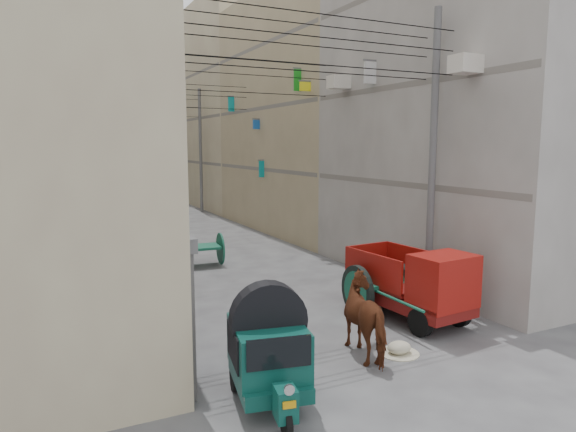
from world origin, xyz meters
TOP-DOWN VIEW (x-y plane):
  - building_row_left at (-8.00, 34.13)m, footprint 8.00×62.00m
  - building_row_right at (8.00, 34.13)m, footprint 8.00×62.00m
  - end_cap_building at (0.00, 66.00)m, footprint 22.00×10.00m
  - shutters_left at (-3.92, 10.38)m, footprint 0.18×14.40m
  - signboards at (-0.01, 21.66)m, footprint 8.22×40.52m
  - ac_units at (3.65, 7.67)m, footprint 0.70×6.55m
  - utility_poles at (0.00, 17.00)m, footprint 7.40×22.20m
  - overhead_cables at (0.00, 14.40)m, footprint 7.40×22.52m
  - auto_rickshaw at (-2.75, 2.76)m, footprint 1.60×2.37m
  - tonga_cart at (1.76, 5.84)m, footprint 1.45×2.97m
  - mini_truck at (2.23, 4.78)m, footprint 1.75×3.43m
  - second_cart at (-0.78, 13.08)m, footprint 1.43×1.29m
  - feed_sack at (0.58, 3.42)m, footprint 0.53×0.43m
  - horse at (-0.02, 3.66)m, footprint 1.14×2.06m
  - distant_car_white at (-1.93, 19.79)m, footprint 1.55×3.41m
  - distant_car_grey at (0.65, 30.99)m, footprint 2.28×3.64m
  - distant_car_green at (0.44, 33.43)m, footprint 2.42×4.14m

SIDE VIEW (x-z plane):
  - feed_sack at x=0.58m, z-range 0.00..0.27m
  - distant_car_green at x=0.44m, z-range 0.00..1.13m
  - distant_car_grey at x=0.65m, z-range 0.00..1.13m
  - distant_car_white at x=-1.93m, z-range 0.00..1.14m
  - second_cart at x=-0.78m, z-range 0.04..1.21m
  - tonga_cart at x=1.76m, z-range 0.03..1.36m
  - horse at x=-0.02m, z-range 0.00..1.66m
  - mini_truck at x=2.23m, z-range -0.04..1.83m
  - auto_rickshaw at x=-2.75m, z-range 0.14..1.76m
  - shutters_left at x=-3.92m, z-range 0.06..2.93m
  - signboards at x=-0.01m, z-range 0.59..6.27m
  - utility_poles at x=0.00m, z-range 0.00..8.00m
  - building_row_left at x=-8.00m, z-range -0.54..13.46m
  - building_row_right at x=8.00m, z-range -0.54..13.46m
  - end_cap_building at x=0.00m, z-range 0.00..13.00m
  - overhead_cables at x=0.00m, z-range 6.20..7.33m
  - ac_units at x=3.65m, z-range 5.76..9.11m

